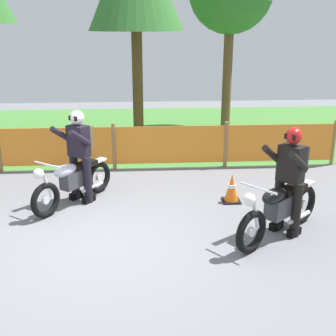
{
  "coord_description": "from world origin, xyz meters",
  "views": [
    {
      "loc": [
        0.59,
        -5.91,
        3.14
      ],
      "look_at": [
        1.02,
        0.69,
        0.9
      ],
      "focal_mm": 46.1,
      "sensor_mm": 36.0,
      "label": 1
    }
  ],
  "objects_px": {
    "motorcycle_trailing": "(280,208)",
    "rider_trailing": "(290,175)",
    "motorcycle_lead": "(73,181)",
    "traffic_cone": "(232,188)",
    "rider_lead": "(80,151)"
  },
  "relations": [
    {
      "from": "rider_lead",
      "to": "traffic_cone",
      "type": "height_order",
      "value": "rider_lead"
    },
    {
      "from": "rider_lead",
      "to": "motorcycle_trailing",
      "type": "bearing_deg",
      "value": 98.89
    },
    {
      "from": "motorcycle_trailing",
      "to": "motorcycle_lead",
      "type": "bearing_deg",
      "value": -63.64
    },
    {
      "from": "motorcycle_trailing",
      "to": "rider_trailing",
      "type": "distance_m",
      "value": 0.53
    },
    {
      "from": "rider_trailing",
      "to": "traffic_cone",
      "type": "bearing_deg",
      "value": -104.06
    },
    {
      "from": "motorcycle_lead",
      "to": "traffic_cone",
      "type": "bearing_deg",
      "value": 124.93
    },
    {
      "from": "motorcycle_lead",
      "to": "rider_lead",
      "type": "relative_size",
      "value": 0.97
    },
    {
      "from": "rider_lead",
      "to": "rider_trailing",
      "type": "height_order",
      "value": "same"
    },
    {
      "from": "motorcycle_lead",
      "to": "rider_lead",
      "type": "bearing_deg",
      "value": -179.49
    },
    {
      "from": "rider_trailing",
      "to": "rider_lead",
      "type": "bearing_deg",
      "value": -63.75
    },
    {
      "from": "rider_lead",
      "to": "rider_trailing",
      "type": "distance_m",
      "value": 3.67
    },
    {
      "from": "motorcycle_lead",
      "to": "rider_trailing",
      "type": "xyz_separation_m",
      "value": [
        3.47,
        -1.34,
        0.5
      ]
    },
    {
      "from": "motorcycle_lead",
      "to": "rider_trailing",
      "type": "bearing_deg",
      "value": 105.33
    },
    {
      "from": "motorcycle_lead",
      "to": "traffic_cone",
      "type": "relative_size",
      "value": 3.09
    },
    {
      "from": "motorcycle_lead",
      "to": "rider_trailing",
      "type": "height_order",
      "value": "rider_trailing"
    }
  ]
}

